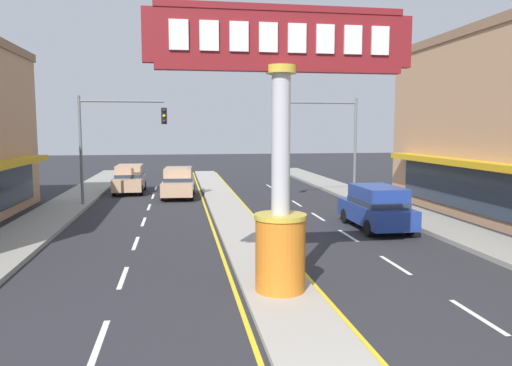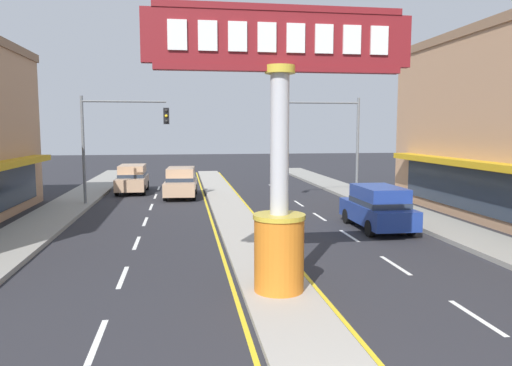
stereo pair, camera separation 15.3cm
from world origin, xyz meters
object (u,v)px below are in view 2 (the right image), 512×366
(suv_far_right_lane, at_px, (378,207))
(suv_near_left_lane, at_px, (181,182))
(district_sign, at_px, (280,155))
(suv_near_right_lane, at_px, (132,178))
(traffic_light_left_side, at_px, (115,131))
(traffic_light_right_side, at_px, (330,131))

(suv_far_right_lane, distance_m, suv_near_left_lane, 14.26)
(district_sign, relative_size, suv_far_right_lane, 1.58)
(suv_near_right_lane, distance_m, suv_near_left_lane, 4.37)
(district_sign, height_order, suv_near_left_lane, district_sign)
(traffic_light_left_side, distance_m, suv_near_left_lane, 5.68)
(suv_near_right_lane, bearing_deg, suv_far_right_lane, -50.46)
(district_sign, bearing_deg, suv_near_right_lane, 105.02)
(traffic_light_right_side, bearing_deg, suv_far_right_lane, -92.00)
(traffic_light_left_side, xyz_separation_m, suv_far_right_lane, (12.10, -8.49, -3.26))
(traffic_light_right_side, distance_m, suv_far_right_lane, 8.79)
(district_sign, height_order, traffic_light_right_side, district_sign)
(traffic_light_right_side, xyz_separation_m, suv_near_right_lane, (-12.10, 6.15, -3.26))
(district_sign, bearing_deg, traffic_light_right_side, 68.69)
(district_sign, distance_m, suv_near_left_lane, 19.52)
(traffic_light_left_side, relative_size, traffic_light_right_side, 1.00)
(suv_near_left_lane, bearing_deg, suv_far_right_lane, -53.37)
(traffic_light_right_side, bearing_deg, suv_near_right_lane, 153.06)
(traffic_light_right_side, height_order, suv_near_right_lane, traffic_light_right_side)
(traffic_light_left_side, bearing_deg, suv_near_right_lane, 87.19)
(district_sign, bearing_deg, suv_near_left_lane, 97.74)
(traffic_light_right_side, relative_size, suv_near_right_lane, 1.35)
(district_sign, relative_size, suv_near_right_lane, 1.57)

